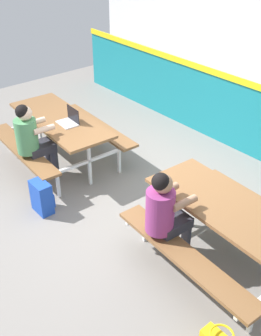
{
  "coord_description": "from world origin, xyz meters",
  "views": [
    {
      "loc": [
        3.42,
        -2.77,
        3.37
      ],
      "look_at": [
        0.0,
        0.07,
        0.55
      ],
      "focal_mm": 44.05,
      "sensor_mm": 36.0,
      "label": 1
    }
  ],
  "objects_px": {
    "backpack_dark": "(42,197)",
    "student_further": "(166,212)",
    "picnic_table_left": "(61,128)",
    "student_nearer": "(32,137)",
    "laptop_silver": "(69,120)",
    "picnic_table_right": "(229,220)"
  },
  "relations": [
    {
      "from": "student_nearer",
      "to": "student_further",
      "type": "xyz_separation_m",
      "value": [
        2.35,
        0.27,
        0.0
      ]
    },
    {
      "from": "student_further",
      "to": "backpack_dark",
      "type": "xyz_separation_m",
      "value": [
        -1.66,
        -0.57,
        -0.49
      ]
    },
    {
      "from": "picnic_table_left",
      "to": "backpack_dark",
      "type": "distance_m",
      "value": 1.3
    },
    {
      "from": "student_further",
      "to": "laptop_silver",
      "type": "distance_m",
      "value": 2.35
    },
    {
      "from": "backpack_dark",
      "to": "picnic_table_left",
      "type": "bearing_deg",
      "value": 135.97
    },
    {
      "from": "picnic_table_left",
      "to": "backpack_dark",
      "type": "xyz_separation_m",
      "value": [
        0.9,
        -0.87,
        -0.36
      ]
    },
    {
      "from": "backpack_dark",
      "to": "picnic_table_right",
      "type": "bearing_deg",
      "value": 27.99
    },
    {
      "from": "picnic_table_right",
      "to": "laptop_silver",
      "type": "relative_size",
      "value": 5.94
    },
    {
      "from": "student_nearer",
      "to": "laptop_silver",
      "type": "relative_size",
      "value": 3.65
    },
    {
      "from": "student_nearer",
      "to": "laptop_silver",
      "type": "xyz_separation_m",
      "value": [
        0.02,
        0.59,
        0.08
      ]
    },
    {
      "from": "student_further",
      "to": "backpack_dark",
      "type": "relative_size",
      "value": 2.74
    },
    {
      "from": "backpack_dark",
      "to": "student_further",
      "type": "bearing_deg",
      "value": 18.93
    },
    {
      "from": "picnic_table_left",
      "to": "picnic_table_right",
      "type": "bearing_deg",
      "value": 4.6
    },
    {
      "from": "picnic_table_left",
      "to": "student_further",
      "type": "xyz_separation_m",
      "value": [
        2.56,
        -0.3,
        0.13
      ]
    },
    {
      "from": "student_nearer",
      "to": "backpack_dark",
      "type": "xyz_separation_m",
      "value": [
        0.68,
        -0.3,
        -0.49
      ]
    },
    {
      "from": "laptop_silver",
      "to": "backpack_dark",
      "type": "bearing_deg",
      "value": -53.21
    },
    {
      "from": "laptop_silver",
      "to": "student_nearer",
      "type": "bearing_deg",
      "value": -91.51
    },
    {
      "from": "student_nearer",
      "to": "student_further",
      "type": "bearing_deg",
      "value": 6.59
    },
    {
      "from": "picnic_table_left",
      "to": "backpack_dark",
      "type": "relative_size",
      "value": 4.46
    },
    {
      "from": "picnic_table_left",
      "to": "student_nearer",
      "type": "xyz_separation_m",
      "value": [
        0.21,
        -0.57,
        0.13
      ]
    },
    {
      "from": "picnic_table_right",
      "to": "backpack_dark",
      "type": "distance_m",
      "value": 2.39
    },
    {
      "from": "picnic_table_left",
      "to": "picnic_table_right",
      "type": "relative_size",
      "value": 1.0
    }
  ]
}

